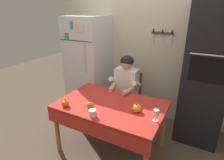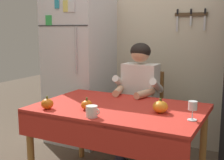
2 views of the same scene
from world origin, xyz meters
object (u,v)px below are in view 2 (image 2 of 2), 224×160
(chair_behind_person, at_px, (144,110))
(pumpkin_medium, at_px, (160,107))
(seated_person, at_px, (138,93))
(coffee_mug, at_px, (92,111))
(pumpkin_small, at_px, (47,104))
(pumpkin_large, at_px, (87,105))
(refrigerator, at_px, (80,69))
(wine_glass, at_px, (193,107))
(dining_table, at_px, (118,117))

(chair_behind_person, xyz_separation_m, pumpkin_medium, (0.44, -0.80, 0.28))
(seated_person, distance_m, pumpkin_medium, 0.75)
(seated_person, height_order, coffee_mug, seated_person)
(pumpkin_small, bearing_deg, pumpkin_medium, 20.15)
(seated_person, relative_size, pumpkin_large, 12.45)
(refrigerator, height_order, seated_person, refrigerator)
(pumpkin_small, bearing_deg, coffee_mug, -3.50)
(chair_behind_person, xyz_separation_m, wine_glass, (0.70, -0.88, 0.33))
(dining_table, bearing_deg, chair_behind_person, 94.75)
(dining_table, relative_size, wine_glass, 9.98)
(chair_behind_person, bearing_deg, pumpkin_small, -110.59)
(pumpkin_large, relative_size, pumpkin_small, 0.93)
(coffee_mug, bearing_deg, chair_behind_person, 91.14)
(refrigerator, distance_m, chair_behind_person, 0.97)
(coffee_mug, bearing_deg, wine_glass, 20.85)
(coffee_mug, relative_size, pumpkin_medium, 0.97)
(pumpkin_medium, height_order, pumpkin_small, pumpkin_medium)
(wine_glass, xyz_separation_m, pumpkin_small, (-1.12, -0.23, -0.05))
(coffee_mug, xyz_separation_m, pumpkin_medium, (0.41, 0.34, 0.00))
(refrigerator, distance_m, pumpkin_medium, 1.60)
(seated_person, bearing_deg, dining_table, -83.77)
(seated_person, xyz_separation_m, pumpkin_large, (-0.12, -0.79, 0.04))
(dining_table, height_order, coffee_mug, coffee_mug)
(wine_glass, xyz_separation_m, pumpkin_medium, (-0.26, 0.08, -0.05))
(seated_person, relative_size, wine_glass, 8.87)
(refrigerator, height_order, chair_behind_person, refrigerator)
(coffee_mug, height_order, wine_glass, wine_glass)
(chair_behind_person, bearing_deg, dining_table, -85.25)
(coffee_mug, distance_m, pumpkin_small, 0.44)
(seated_person, height_order, pumpkin_small, seated_person)
(pumpkin_medium, bearing_deg, pumpkin_small, -159.85)
(wine_glass, distance_m, pumpkin_small, 1.14)
(coffee_mug, xyz_separation_m, pumpkin_large, (-0.14, 0.15, -0.00))
(chair_behind_person, height_order, seated_person, seated_person)
(coffee_mug, height_order, pumpkin_medium, pumpkin_medium)
(refrigerator, bearing_deg, pumpkin_large, -54.50)
(pumpkin_large, bearing_deg, seated_person, 81.48)
(pumpkin_small, bearing_deg, refrigerator, 111.26)
(dining_table, distance_m, wine_glass, 0.67)
(seated_person, bearing_deg, pumpkin_small, -114.36)
(dining_table, xyz_separation_m, pumpkin_large, (-0.18, -0.19, 0.12))
(wine_glass, relative_size, pumpkin_medium, 1.18)
(pumpkin_large, height_order, pumpkin_medium, pumpkin_medium)
(dining_table, bearing_deg, seated_person, 96.23)
(refrigerator, height_order, pumpkin_medium, refrigerator)
(pumpkin_small, bearing_deg, wine_glass, 11.69)
(dining_table, bearing_deg, pumpkin_large, -134.23)
(chair_behind_person, height_order, wine_glass, chair_behind_person)
(refrigerator, height_order, pumpkin_large, refrigerator)
(pumpkin_small, bearing_deg, pumpkin_large, 23.16)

